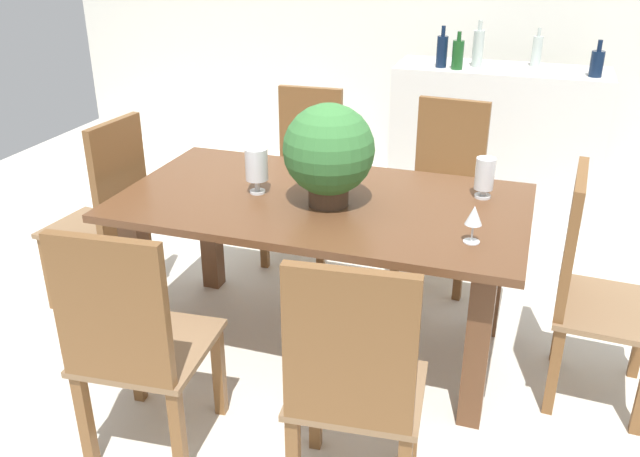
{
  "coord_description": "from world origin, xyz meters",
  "views": [
    {
      "loc": [
        0.88,
        -2.88,
        1.91
      ],
      "look_at": [
        -0.05,
        -0.08,
        0.56
      ],
      "focal_mm": 37.94,
      "sensor_mm": 36.0,
      "label": 1
    }
  ],
  "objects_px": {
    "wine_bottle_dark": "(478,48)",
    "wine_bottle_green": "(442,51)",
    "chair_head_end": "(108,212)",
    "chair_near_right": "(353,381)",
    "chair_foot_end": "(587,279)",
    "wine_glass": "(474,217)",
    "wine_bottle_clear": "(537,51)",
    "kitchen_counter": "(495,138)",
    "wine_bottle_tall": "(597,63)",
    "crystal_vase_center_near": "(257,166)",
    "chair_far_left": "(306,168)",
    "chair_near_left": "(132,340)",
    "crystal_vase_left": "(485,175)",
    "wine_bottle_amber": "(458,54)",
    "flower_centerpiece": "(329,152)",
    "chair_far_right": "(444,184)",
    "dining_table": "(322,225)"
  },
  "relations": [
    {
      "from": "wine_bottle_dark",
      "to": "wine_bottle_green",
      "type": "xyz_separation_m",
      "value": [
        -0.23,
        -0.11,
        -0.02
      ]
    },
    {
      "from": "wine_bottle_green",
      "to": "chair_head_end",
      "type": "bearing_deg",
      "value": -124.0
    },
    {
      "from": "chair_near_right",
      "to": "wine_bottle_dark",
      "type": "bearing_deg",
      "value": -95.64
    },
    {
      "from": "chair_near_right",
      "to": "chair_foot_end",
      "type": "height_order",
      "value": "chair_foot_end"
    },
    {
      "from": "wine_glass",
      "to": "wine_bottle_clear",
      "type": "distance_m",
      "value": 2.47
    },
    {
      "from": "chair_foot_end",
      "to": "wine_bottle_dark",
      "type": "bearing_deg",
      "value": 22.47
    },
    {
      "from": "kitchen_counter",
      "to": "wine_bottle_tall",
      "type": "distance_m",
      "value": 0.83
    },
    {
      "from": "crystal_vase_center_near",
      "to": "chair_far_left",
      "type": "bearing_deg",
      "value": 96.47
    },
    {
      "from": "crystal_vase_center_near",
      "to": "kitchen_counter",
      "type": "relative_size",
      "value": 0.15
    },
    {
      "from": "chair_near_right",
      "to": "kitchen_counter",
      "type": "relative_size",
      "value": 0.7
    },
    {
      "from": "chair_near_left",
      "to": "wine_bottle_dark",
      "type": "relative_size",
      "value": 3.26
    },
    {
      "from": "chair_head_end",
      "to": "crystal_vase_center_near",
      "type": "distance_m",
      "value": 0.91
    },
    {
      "from": "kitchen_counter",
      "to": "wine_bottle_clear",
      "type": "relative_size",
      "value": 5.6
    },
    {
      "from": "chair_near_right",
      "to": "chair_head_end",
      "type": "height_order",
      "value": "chair_head_end"
    },
    {
      "from": "chair_head_end",
      "to": "wine_bottle_tall",
      "type": "relative_size",
      "value": 4.49
    },
    {
      "from": "chair_head_end",
      "to": "wine_bottle_green",
      "type": "height_order",
      "value": "wine_bottle_green"
    },
    {
      "from": "crystal_vase_left",
      "to": "wine_bottle_amber",
      "type": "xyz_separation_m",
      "value": [
        -0.37,
        1.71,
        0.22
      ]
    },
    {
      "from": "flower_centerpiece",
      "to": "wine_bottle_amber",
      "type": "relative_size",
      "value": 1.82
    },
    {
      "from": "chair_far_right",
      "to": "kitchen_counter",
      "type": "relative_size",
      "value": 0.7
    },
    {
      "from": "chair_far_left",
      "to": "wine_bottle_dark",
      "type": "xyz_separation_m",
      "value": [
        0.84,
        1.14,
        0.57
      ]
    },
    {
      "from": "chair_near_left",
      "to": "wine_bottle_tall",
      "type": "distance_m",
      "value": 3.39
    },
    {
      "from": "chair_far_right",
      "to": "crystal_vase_left",
      "type": "bearing_deg",
      "value": -65.57
    },
    {
      "from": "chair_near_right",
      "to": "wine_bottle_dark",
      "type": "distance_m",
      "value": 3.09
    },
    {
      "from": "chair_foot_end",
      "to": "wine_bottle_clear",
      "type": "xyz_separation_m",
      "value": [
        -0.35,
        2.21,
        0.54
      ]
    },
    {
      "from": "chair_near_left",
      "to": "kitchen_counter",
      "type": "height_order",
      "value": "same"
    },
    {
      "from": "dining_table",
      "to": "flower_centerpiece",
      "type": "relative_size",
      "value": 4.05
    },
    {
      "from": "dining_table",
      "to": "wine_bottle_dark",
      "type": "distance_m",
      "value": 2.19
    },
    {
      "from": "kitchen_counter",
      "to": "wine_bottle_amber",
      "type": "xyz_separation_m",
      "value": [
        -0.29,
        -0.15,
        0.59
      ]
    },
    {
      "from": "chair_near_left",
      "to": "wine_bottle_green",
      "type": "xyz_separation_m",
      "value": [
        0.6,
        2.94,
        0.56
      ]
    },
    {
      "from": "chair_far_right",
      "to": "crystal_vase_center_near",
      "type": "height_order",
      "value": "chair_far_right"
    },
    {
      "from": "chair_far_left",
      "to": "chair_head_end",
      "type": "bearing_deg",
      "value": -129.87
    },
    {
      "from": "wine_bottle_green",
      "to": "wine_bottle_clear",
      "type": "distance_m",
      "value": 0.65
    },
    {
      "from": "wine_bottle_amber",
      "to": "wine_glass",
      "type": "bearing_deg",
      "value": -80.07
    },
    {
      "from": "chair_far_left",
      "to": "crystal_vase_left",
      "type": "distance_m",
      "value": 1.35
    },
    {
      "from": "crystal_vase_left",
      "to": "kitchen_counter",
      "type": "relative_size",
      "value": 0.13
    },
    {
      "from": "wine_bottle_amber",
      "to": "wine_bottle_green",
      "type": "bearing_deg",
      "value": 163.23
    },
    {
      "from": "chair_foot_end",
      "to": "kitchen_counter",
      "type": "xyz_separation_m",
      "value": [
        -0.56,
        2.1,
        -0.06
      ]
    },
    {
      "from": "chair_head_end",
      "to": "chair_foot_end",
      "type": "xyz_separation_m",
      "value": [
        2.3,
        0.02,
        0.0
      ]
    },
    {
      "from": "chair_near_right",
      "to": "chair_far_right",
      "type": "xyz_separation_m",
      "value": [
        -0.0,
        1.9,
        -0.01
      ]
    },
    {
      "from": "kitchen_counter",
      "to": "chair_foot_end",
      "type": "bearing_deg",
      "value": -75.15
    },
    {
      "from": "flower_centerpiece",
      "to": "wine_bottle_tall",
      "type": "relative_size",
      "value": 1.95
    },
    {
      "from": "dining_table",
      "to": "chair_head_end",
      "type": "height_order",
      "value": "chair_head_end"
    },
    {
      "from": "chair_head_end",
      "to": "wine_glass",
      "type": "bearing_deg",
      "value": 87.92
    },
    {
      "from": "crystal_vase_left",
      "to": "wine_glass",
      "type": "distance_m",
      "value": 0.49
    },
    {
      "from": "kitchen_counter",
      "to": "wine_bottle_tall",
      "type": "height_order",
      "value": "wine_bottle_tall"
    },
    {
      "from": "flower_centerpiece",
      "to": "wine_bottle_clear",
      "type": "height_order",
      "value": "wine_bottle_clear"
    },
    {
      "from": "wine_bottle_tall",
      "to": "wine_bottle_dark",
      "type": "relative_size",
      "value": 0.76
    },
    {
      "from": "chair_near_right",
      "to": "chair_far_left",
      "type": "height_order",
      "value": "chair_far_left"
    },
    {
      "from": "crystal_vase_left",
      "to": "chair_head_end",
      "type": "bearing_deg",
      "value": -172.08
    },
    {
      "from": "flower_centerpiece",
      "to": "wine_bottle_clear",
      "type": "relative_size",
      "value": 1.76
    }
  ]
}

